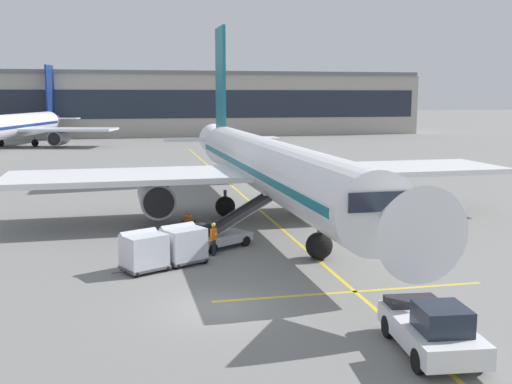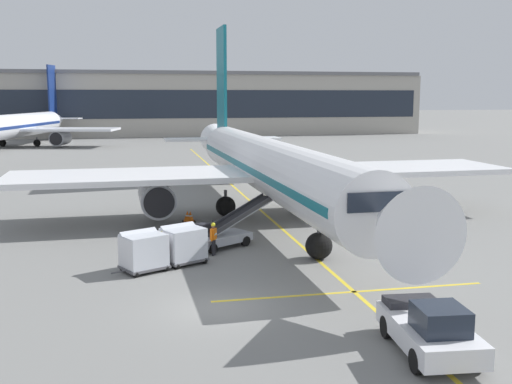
# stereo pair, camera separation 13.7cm
# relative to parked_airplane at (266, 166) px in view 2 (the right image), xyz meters

# --- Properties ---
(ground_plane) EXTENTS (600.00, 600.00, 0.00)m
(ground_plane) POSITION_rel_parked_airplane_xyz_m (-5.83, -17.03, -3.53)
(ground_plane) COLOR slate
(parked_airplane) EXTENTS (33.91, 43.37, 14.54)m
(parked_airplane) POSITION_rel_parked_airplane_xyz_m (0.00, 0.00, 0.00)
(parked_airplane) COLOR white
(parked_airplane) RESTS_ON ground
(belt_loader) EXTENTS (5.30, 3.98, 2.55)m
(belt_loader) POSITION_rel_parked_airplane_xyz_m (-4.07, -7.47, -2.72)
(belt_loader) COLOR #A3A8B2
(belt_loader) RESTS_ON ground
(baggage_cart_lead) EXTENTS (2.79, 2.33, 1.91)m
(baggage_cart_lead) POSITION_rel_parked_airplane_xyz_m (-6.58, -10.38, -2.53)
(baggage_cart_lead) COLOR #515156
(baggage_cart_lead) RESTS_ON ground
(baggage_cart_second) EXTENTS (2.79, 2.33, 1.91)m
(baggage_cart_second) POSITION_rel_parked_airplane_xyz_m (-8.53, -11.33, -2.53)
(baggage_cart_second) COLOR #515156
(baggage_cart_second) RESTS_ON ground
(pushback_tug) EXTENTS (2.48, 4.57, 1.83)m
(pushback_tug) POSITION_rel_parked_airplane_xyz_m (0.27, -22.61, -2.70)
(pushback_tug) COLOR silver
(pushback_tug) RESTS_ON ground
(ground_crew_by_loader) EXTENTS (0.39, 0.51, 1.74)m
(ground_crew_by_loader) POSITION_rel_parked_airplane_xyz_m (-4.91, -9.25, -2.53)
(ground_crew_by_loader) COLOR black
(ground_crew_by_loader) RESTS_ON ground
(ground_crew_by_carts) EXTENTS (0.44, 0.44, 1.74)m
(ground_crew_by_carts) POSITION_rel_parked_airplane_xyz_m (-7.52, -10.46, -2.53)
(ground_crew_by_carts) COLOR #333847
(ground_crew_by_carts) RESTS_ON ground
(safety_cone_engine_keepout) EXTENTS (0.67, 0.67, 0.75)m
(safety_cone_engine_keepout) POSITION_rel_parked_airplane_xyz_m (-5.45, -0.53, -3.16)
(safety_cone_engine_keepout) COLOR black
(safety_cone_engine_keepout) RESTS_ON ground
(safety_cone_wingtip) EXTENTS (0.64, 0.64, 0.73)m
(safety_cone_wingtip) POSITION_rel_parked_airplane_xyz_m (-5.26, -0.58, -3.17)
(safety_cone_wingtip) COLOR black
(safety_cone_wingtip) RESTS_ON ground
(apron_guidance_line_lead_in) EXTENTS (0.20, 110.00, 0.01)m
(apron_guidance_line_lead_in) POSITION_rel_parked_airplane_xyz_m (0.13, -0.82, -3.52)
(apron_guidance_line_lead_in) COLOR yellow
(apron_guidance_line_lead_in) RESTS_ON ground
(apron_guidance_line_stop_bar) EXTENTS (12.00, 0.20, 0.01)m
(apron_guidance_line_stop_bar) POSITION_rel_parked_airplane_xyz_m (0.02, -16.29, -3.52)
(apron_guidance_line_stop_bar) COLOR yellow
(apron_guidance_line_stop_bar) RESTS_ON ground
(terminal_building) EXTENTS (99.86, 15.03, 13.15)m
(terminal_building) POSITION_rel_parked_airplane_xyz_m (2.76, 89.44, 3.00)
(terminal_building) COLOR #A8A399
(terminal_building) RESTS_ON ground
(distant_airplane) EXTENTS (32.89, 41.91, 13.89)m
(distant_airplane) POSITION_rel_parked_airplane_xyz_m (-26.95, 63.87, -0.19)
(distant_airplane) COLOR silver
(distant_airplane) RESTS_ON ground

